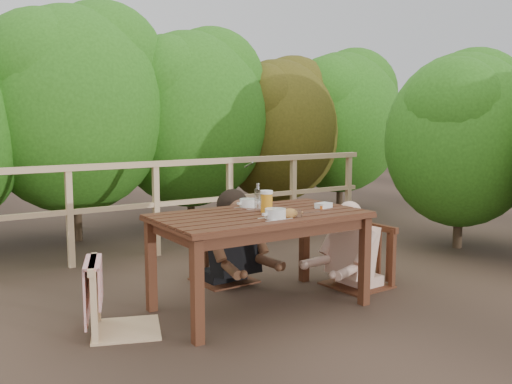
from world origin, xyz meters
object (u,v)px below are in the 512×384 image
soup_far (248,204)px  bottle (258,198)px  bread_roll (289,214)px  chair_far (224,228)px  butter_tub (323,206)px  tumbler (298,215)px  diner_right (361,215)px  woman (222,210)px  beer_glass (267,202)px  table (260,262)px  soup_near (275,214)px  chair_right (358,230)px  chair_left (124,263)px

soup_far → bottle: size_ratio=1.07×
soup_far → bread_roll: soup_far is taller
chair_far → butter_tub: (0.44, -0.85, 0.27)m
chair_far → tumbler: size_ratio=14.54×
diner_right → chair_far: bearing=48.0°
woman → beer_glass: size_ratio=7.08×
tumbler → chair_far: bearing=90.6°
table → soup_near: size_ratio=6.17×
soup_near → soup_far: soup_near is taller
table → chair_right: size_ratio=1.58×
table → woman: (0.12, 0.79, 0.28)m
woman → soup_far: bearing=82.3°
bread_roll → butter_tub: (0.48, 0.19, -0.01)m
beer_glass → tumbler: bearing=-76.7°
chair_far → bottle: bearing=-98.9°
bread_roll → butter_tub: bearing=21.6°
woman → soup_far: woman is taller
chair_far → beer_glass: 0.85m
chair_far → diner_right: bearing=-42.2°
chair_left → soup_far: (1.13, 0.20, 0.29)m
butter_tub → tumbler: bearing=-161.6°
woman → soup_far: 0.51m
table → woman: size_ratio=1.22×
chair_far → beer_glass: (-0.06, -0.78, 0.33)m
diner_right → bottle: (-1.00, 0.10, 0.22)m
soup_near → bottle: bearing=76.2°
chair_far → soup_far: 0.55m
chair_right → soup_far: 1.02m
woman → chair_far: bearing=86.6°
table → bread_roll: (0.09, -0.26, 0.40)m
chair_far → butter_tub: 0.99m
tumbler → soup_near: bearing=161.8°
beer_glass → diner_right: bearing=1.2°
chair_right → woman: bearing=-133.6°
chair_left → beer_glass: (1.10, -0.10, 0.34)m
woman → beer_glass: (-0.06, -0.80, 0.18)m
diner_right → woman: bearing=47.3°
diner_right → butter_tub: bearing=97.5°
woman → tumbler: size_ratio=19.19×
bottle → chair_left: bearing=-178.9°
tumbler → woman: bearing=90.6°
chair_far → bottle: 0.75m
chair_left → bread_roll: (1.13, -0.36, 0.29)m
table → chair_right: bearing=1.0°
soup_far → table: bearing=-106.1°
chair_far → soup_far: (-0.04, -0.48, 0.28)m
table → bottle: size_ratio=6.96×
soup_far → bottle: 0.20m
beer_glass → tumbler: size_ratio=2.71×
beer_glass → woman: bearing=85.6°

